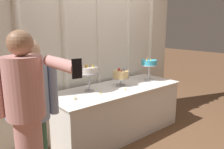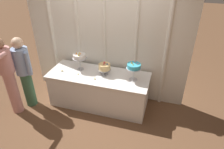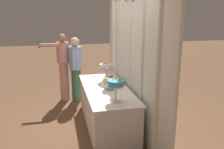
% 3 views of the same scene
% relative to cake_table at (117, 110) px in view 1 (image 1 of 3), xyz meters
% --- Properties ---
extents(ground_plane, '(24.00, 24.00, 0.00)m').
position_rel_cake_table_xyz_m(ground_plane, '(0.00, -0.10, -0.37)').
color(ground_plane, brown).
extents(draped_curtain, '(3.47, 0.16, 2.70)m').
position_rel_cake_table_xyz_m(draped_curtain, '(-0.03, 0.47, 1.04)').
color(draped_curtain, white).
rests_on(draped_curtain, ground_plane).
extents(cake_table, '(2.07, 0.80, 0.74)m').
position_rel_cake_table_xyz_m(cake_table, '(0.00, 0.00, 0.00)').
color(cake_table, white).
rests_on(cake_table, ground_plane).
extents(cake_display_leftmost, '(0.30, 0.30, 0.40)m').
position_rel_cake_table_xyz_m(cake_display_leftmost, '(-0.44, 0.10, 0.66)').
color(cake_display_leftmost, '#B2B2B7').
rests_on(cake_display_leftmost, cake_table).
extents(cake_display_center, '(0.26, 0.26, 0.27)m').
position_rel_cake_table_xyz_m(cake_display_center, '(0.11, 0.05, 0.53)').
color(cake_display_center, '#B2B2B7').
rests_on(cake_display_center, cake_table).
extents(cake_display_rightmost, '(0.29, 0.29, 0.39)m').
position_rel_cake_table_xyz_m(cake_display_rightmost, '(0.71, 0.01, 0.65)').
color(cake_display_rightmost, silver).
rests_on(cake_display_rightmost, cake_table).
extents(tealight_far_left, '(0.05, 0.05, 0.04)m').
position_rel_cake_table_xyz_m(tealight_far_left, '(-0.78, -0.09, 0.38)').
color(tealight_far_left, beige).
rests_on(tealight_far_left, cake_table).
extents(tealight_near_left, '(0.04, 0.04, 0.03)m').
position_rel_cake_table_xyz_m(tealight_near_left, '(-0.40, -0.12, 0.38)').
color(tealight_near_left, beige).
rests_on(tealight_near_left, cake_table).
extents(tealight_near_right, '(0.04, 0.04, 0.04)m').
position_rel_cake_table_xyz_m(tealight_near_right, '(-0.01, -0.19, 0.38)').
color(tealight_near_right, beige).
rests_on(tealight_near_right, cake_table).
extents(guest_man_pink_jacket, '(0.46, 0.38, 1.54)m').
position_rel_cake_table_xyz_m(guest_man_pink_jacket, '(-1.42, -0.44, 0.48)').
color(guest_man_pink_jacket, '#3D6B4C').
rests_on(guest_man_pink_jacket, ground_plane).
extents(guest_man_dark_suit, '(0.42, 0.72, 1.62)m').
position_rel_cake_table_xyz_m(guest_man_dark_suit, '(-1.56, -0.72, 0.53)').
color(guest_man_dark_suit, '#D6938E').
rests_on(guest_man_dark_suit, ground_plane).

